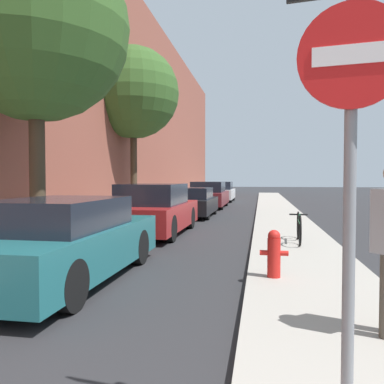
# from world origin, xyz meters

# --- Properties ---
(ground_plane) EXTENTS (120.00, 120.00, 0.00)m
(ground_plane) POSITION_xyz_m (0.00, 16.00, 0.00)
(ground_plane) COLOR #28282B
(sidewalk_left) EXTENTS (2.00, 52.00, 0.12)m
(sidewalk_left) POSITION_xyz_m (-2.90, 16.00, 0.06)
(sidewalk_left) COLOR #9E998E
(sidewalk_left) RESTS_ON ground
(sidewalk_right) EXTENTS (2.00, 52.00, 0.12)m
(sidewalk_right) POSITION_xyz_m (2.90, 16.00, 0.06)
(sidewalk_right) COLOR #9E998E
(sidewalk_right) RESTS_ON ground
(building_facade_left) EXTENTS (0.70, 52.00, 10.77)m
(building_facade_left) POSITION_xyz_m (-4.25, 16.00, 5.39)
(building_facade_left) COLOR brown
(building_facade_left) RESTS_ON ground
(parked_car_teal) EXTENTS (1.77, 4.37, 1.33)m
(parked_car_teal) POSITION_xyz_m (-0.97, 5.83, 0.64)
(parked_car_teal) COLOR black
(parked_car_teal) RESTS_ON ground
(parked_car_red) EXTENTS (1.82, 4.51, 1.48)m
(parked_car_red) POSITION_xyz_m (-0.98, 11.16, 0.70)
(parked_car_red) COLOR black
(parked_car_red) RESTS_ON ground
(parked_car_black) EXTENTS (1.84, 3.95, 1.24)m
(parked_car_black) POSITION_xyz_m (-0.82, 16.45, 0.60)
(parked_car_black) COLOR black
(parked_car_black) RESTS_ON ground
(parked_car_maroon) EXTENTS (1.89, 4.60, 1.46)m
(parked_car_maroon) POSITION_xyz_m (-0.78, 21.71, 0.69)
(parked_car_maroon) COLOR black
(parked_car_maroon) RESTS_ON ground
(parked_car_white) EXTENTS (1.92, 4.18, 1.41)m
(parked_car_white) POSITION_xyz_m (-0.78, 27.66, 0.67)
(parked_car_white) COLOR black
(parked_car_white) RESTS_ON ground
(street_tree_near) EXTENTS (3.87, 3.87, 6.58)m
(street_tree_near) POSITION_xyz_m (-2.50, 7.56, 4.75)
(street_tree_near) COLOR #423323
(street_tree_near) RESTS_ON sidewalk_left
(street_tree_far) EXTENTS (3.92, 3.92, 7.15)m
(street_tree_far) POSITION_xyz_m (-3.31, 16.19, 5.30)
(street_tree_far) COLOR #423323
(street_tree_far) RESTS_ON sidewalk_left
(fire_hydrant) EXTENTS (0.43, 0.20, 0.73)m
(fire_hydrant) POSITION_xyz_m (2.31, 6.19, 0.50)
(fire_hydrant) COLOR red
(fire_hydrant) RESTS_ON sidewalk_right
(traffic_sign_post) EXTENTS (0.72, 0.14, 2.76)m
(traffic_sign_post) POSITION_xyz_m (2.61, 2.47, 1.95)
(traffic_sign_post) COLOR gray
(traffic_sign_post) RESTS_ON sidewalk_right
(bicycle) EXTENTS (0.44, 1.70, 0.69)m
(bicycle) POSITION_xyz_m (3.00, 9.63, 0.48)
(bicycle) COLOR black
(bicycle) RESTS_ON sidewalk_right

